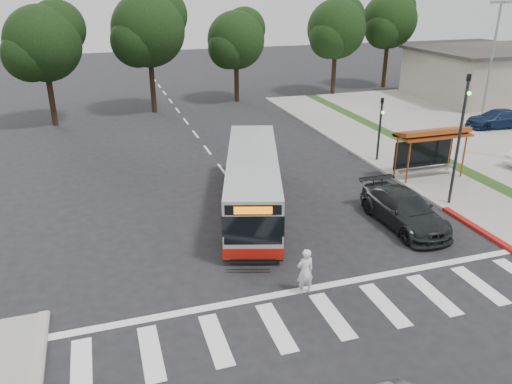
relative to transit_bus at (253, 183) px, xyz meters
name	(u,v)px	position (x,y,z in m)	size (l,w,h in m)	color
ground	(280,247)	(-0.02, -3.96, -1.40)	(140.00, 140.00, 0.00)	black
sidewalk_east	(400,161)	(10.98, 4.04, -1.34)	(4.00, 40.00, 0.12)	gray
curb_east	(372,164)	(8.98, 4.04, -1.32)	(0.30, 40.00, 0.15)	#9E9991
curb_east_red	(489,236)	(8.98, -5.96, -1.32)	(0.32, 6.00, 0.15)	maroon
commercial_building	(493,75)	(29.98, 18.04, 0.80)	(14.00, 10.00, 4.40)	#A19687
building_roof_cap	(497,50)	(29.98, 18.04, 3.15)	(14.60, 10.60, 0.30)	#383330
crosswalk_ladder	(332,315)	(-0.02, -8.96, -1.39)	(18.00, 2.60, 0.01)	silver
bus_shelter	(431,138)	(10.78, 1.14, 0.95)	(4.20, 1.60, 2.86)	#954318
traffic_signal_ne_tall	(461,130)	(9.58, -2.47, 2.48)	(0.18, 0.37, 6.50)	black
traffic_signal_ne_short	(380,123)	(9.58, 4.53, 1.08)	(0.18, 0.37, 4.00)	black
lot_light_mid	(494,44)	(23.98, 12.04, 4.51)	(1.90, 0.35, 9.01)	gray
tree_ne_a	(337,28)	(16.06, 24.10, 4.99)	(6.16, 5.74, 9.30)	black
tree_ne_b	(390,19)	(23.06, 26.10, 5.52)	(6.16, 5.74, 10.02)	black
tree_north_a	(149,28)	(-1.94, 22.11, 5.52)	(6.60, 6.15, 10.17)	black
tree_north_b	(237,39)	(6.05, 24.10, 4.26)	(5.72, 5.33, 8.43)	black
tree_north_c	(44,42)	(-9.94, 20.10, 4.89)	(6.16, 5.74, 9.30)	black
transit_bus	(253,183)	(0.00, 0.00, 0.00)	(2.35, 10.83, 2.80)	silver
pedestrian	(305,271)	(-0.38, -7.43, -0.52)	(0.64, 0.42, 1.77)	white
dark_sedan	(404,210)	(6.07, -3.74, -0.63)	(2.15, 5.30, 1.54)	black
parked_car_3	(497,119)	(22.27, 8.53, -0.62)	(1.90, 4.68, 1.36)	#132545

